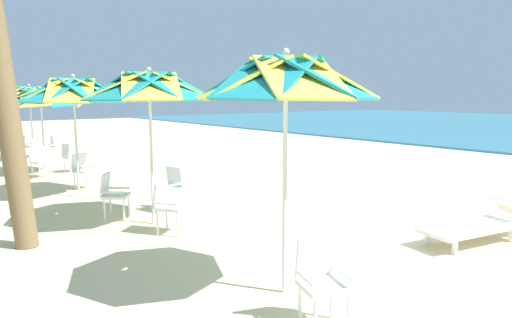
% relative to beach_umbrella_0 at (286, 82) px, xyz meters
% --- Properties ---
extents(ground_plane, '(80.00, 80.00, 0.00)m').
position_rel_beach_umbrella_0_xyz_m(ground_plane, '(-0.29, 3.05, -2.43)').
color(ground_plane, beige).
extents(beach_umbrella_0, '(2.04, 2.04, 2.80)m').
position_rel_beach_umbrella_0_xyz_m(beach_umbrella_0, '(0.00, 0.00, 0.00)').
color(beach_umbrella_0, silver).
rests_on(beach_umbrella_0, ground).
extents(plastic_chair_0, '(0.58, 0.56, 0.87)m').
position_rel_beach_umbrella_0_xyz_m(plastic_chair_0, '(0.82, -0.23, -1.94)').
color(plastic_chair_0, white).
rests_on(plastic_chair_0, ground).
extents(beach_umbrella_1, '(2.36, 2.36, 2.76)m').
position_rel_beach_umbrella_0_xyz_m(beach_umbrella_1, '(-3.63, 0.06, -0.03)').
color(beach_umbrella_1, silver).
rests_on(beach_umbrella_1, ground).
extents(plastic_chair_1, '(0.54, 0.57, 0.87)m').
position_rel_beach_umbrella_0_xyz_m(plastic_chair_1, '(-4.34, 0.77, -1.94)').
color(plastic_chair_1, white).
rests_on(plastic_chair_1, ground).
extents(plastic_chair_2, '(0.63, 0.62, 0.87)m').
position_rel_beach_umbrella_0_xyz_m(plastic_chair_2, '(-2.96, 0.02, -1.94)').
color(plastic_chair_2, white).
rests_on(plastic_chair_2, ground).
extents(plastic_chair_3, '(0.62, 0.63, 0.87)m').
position_rel_beach_umbrella_0_xyz_m(plastic_chair_3, '(-4.37, -0.39, -1.94)').
color(plastic_chair_3, white).
rests_on(plastic_chair_3, ground).
extents(beach_umbrella_2, '(2.38, 2.38, 2.74)m').
position_rel_beach_umbrella_0_xyz_m(beach_umbrella_2, '(-6.78, -0.29, -0.08)').
color(beach_umbrella_2, silver).
rests_on(beach_umbrella_2, ground).
extents(plastic_chair_4, '(0.60, 0.58, 0.87)m').
position_rel_beach_umbrella_0_xyz_m(plastic_chair_4, '(-7.59, 0.08, -1.94)').
color(plastic_chair_4, white).
rests_on(plastic_chair_4, ground).
extents(beach_umbrella_3, '(2.29, 2.29, 2.49)m').
position_rel_beach_umbrella_0_xyz_m(beach_umbrella_3, '(-10.34, -0.16, -0.27)').
color(beach_umbrella_3, silver).
rests_on(beach_umbrella_3, ground).
extents(plastic_chair_5, '(0.58, 0.56, 0.87)m').
position_rel_beach_umbrella_0_xyz_m(plastic_chair_5, '(-9.91, -0.38, -1.94)').
color(plastic_chair_5, white).
rests_on(plastic_chair_5, ground).
extents(plastic_chair_6, '(0.53, 0.55, 0.87)m').
position_rel_beach_umbrella_0_xyz_m(plastic_chair_6, '(-10.27, 0.55, -1.94)').
color(plastic_chair_6, white).
rests_on(plastic_chair_6, ground).
extents(beach_umbrella_4, '(2.25, 2.25, 2.66)m').
position_rel_beach_umbrella_0_xyz_m(beach_umbrella_4, '(-13.70, 0.26, -0.17)').
color(beach_umbrella_4, silver).
rests_on(beach_umbrella_4, ground).
extents(plastic_chair_7, '(0.63, 0.63, 0.87)m').
position_rel_beach_umbrella_0_xyz_m(plastic_chair_7, '(-14.19, 0.00, -1.94)').
color(plastic_chair_7, white).
rests_on(plastic_chair_7, ground).
extents(plastic_chair_8, '(0.44, 0.47, 0.87)m').
position_rel_beach_umbrella_0_xyz_m(plastic_chair_8, '(-13.36, 0.71, -1.94)').
color(plastic_chair_8, white).
rests_on(plastic_chair_8, ground).
extents(beach_umbrella_5, '(2.33, 2.33, 2.62)m').
position_rel_beach_umbrella_0_xyz_m(beach_umbrella_5, '(-16.83, -0.04, -0.19)').
color(beach_umbrella_5, silver).
rests_on(beach_umbrella_5, ground).
extents(sun_lounger_1, '(1.00, 2.22, 0.62)m').
position_rel_beach_umbrella_0_xyz_m(sun_lounger_1, '(0.43, 3.68, -2.15)').
color(sun_lounger_1, white).
rests_on(sun_lounger_1, ground).
extents(palm_tree_2, '(2.88, 3.20, 4.41)m').
position_rel_beach_umbrella_0_xyz_m(palm_tree_2, '(-3.61, -2.15, 0.34)').
color(palm_tree_2, brown).
rests_on(palm_tree_2, ground).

